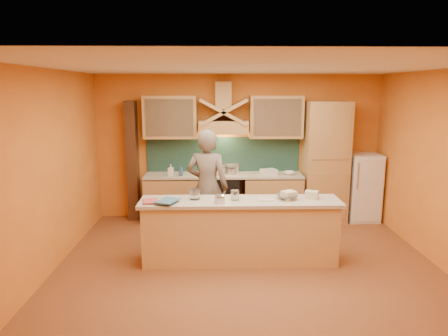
{
  "coord_description": "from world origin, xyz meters",
  "views": [
    {
      "loc": [
        -0.47,
        -5.25,
        2.52
      ],
      "look_at": [
        -0.32,
        0.9,
        1.3
      ],
      "focal_mm": 32.0,
      "sensor_mm": 36.0,
      "label": 1
    }
  ],
  "objects_px": {
    "stove": "(223,198)",
    "kitchen_scale": "(220,200)",
    "fridge": "(362,187)",
    "person": "(207,187)",
    "mixing_bowl": "(287,197)"
  },
  "relations": [
    {
      "from": "stove",
      "to": "kitchen_scale",
      "type": "height_order",
      "value": "kitchen_scale"
    },
    {
      "from": "fridge",
      "to": "person",
      "type": "distance_m",
      "value": 3.2
    },
    {
      "from": "fridge",
      "to": "mixing_bowl",
      "type": "height_order",
      "value": "fridge"
    },
    {
      "from": "stove",
      "to": "fridge",
      "type": "relative_size",
      "value": 0.69
    },
    {
      "from": "stove",
      "to": "kitchen_scale",
      "type": "distance_m",
      "value": 2.12
    },
    {
      "from": "stove",
      "to": "person",
      "type": "height_order",
      "value": "person"
    },
    {
      "from": "person",
      "to": "kitchen_scale",
      "type": "distance_m",
      "value": 0.95
    },
    {
      "from": "stove",
      "to": "kitchen_scale",
      "type": "xyz_separation_m",
      "value": [
        -0.1,
        -2.05,
        0.54
      ]
    },
    {
      "from": "person",
      "to": "kitchen_scale",
      "type": "relative_size",
      "value": 17.27
    },
    {
      "from": "mixing_bowl",
      "to": "person",
      "type": "bearing_deg",
      "value": 147.39
    },
    {
      "from": "stove",
      "to": "mixing_bowl",
      "type": "xyz_separation_m",
      "value": [
        0.88,
        -1.87,
        0.53
      ]
    },
    {
      "from": "person",
      "to": "kitchen_scale",
      "type": "height_order",
      "value": "person"
    },
    {
      "from": "fridge",
      "to": "person",
      "type": "bearing_deg",
      "value": -159.41
    },
    {
      "from": "fridge",
      "to": "kitchen_scale",
      "type": "distance_m",
      "value": 3.49
    },
    {
      "from": "stove",
      "to": "kitchen_scale",
      "type": "relative_size",
      "value": 8.21
    }
  ]
}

